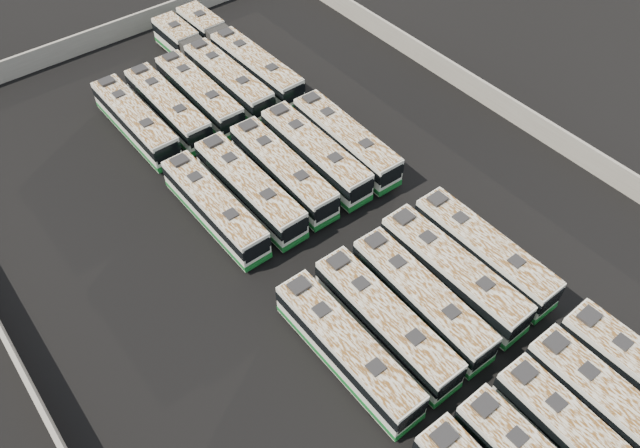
{
  "coord_description": "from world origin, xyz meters",
  "views": [
    {
      "loc": [
        -19.57,
        -23.29,
        36.19
      ],
      "look_at": [
        -0.29,
        1.16,
        1.6
      ],
      "focal_mm": 35.0,
      "sensor_mm": 36.0,
      "label": 1
    }
  ],
  "objects": [
    {
      "name": "bus_midback_left",
      "position": [
        -2.4,
        7.43,
        1.72
      ],
      "size": [
        2.65,
        11.98,
        3.37
      ],
      "rotation": [
        0.0,
        0.0,
        0.01
      ],
      "color": "white",
      "rests_on": "ground"
    },
    {
      "name": "bus_midback_far_right",
      "position": [
        7.28,
        7.24,
        1.7
      ],
      "size": [
        2.76,
        11.85,
        3.33
      ],
      "rotation": [
        0.0,
        0.0,
        -0.02
      ],
      "color": "white",
      "rests_on": "ground"
    },
    {
      "name": "bus_midfront_far_left",
      "position": [
        -5.63,
        -8.34,
        1.71
      ],
      "size": [
        2.53,
        11.88,
        3.35
      ],
      "rotation": [
        0.0,
        0.0,
        0.0
      ],
      "color": "white",
      "rests_on": "ground"
    },
    {
      "name": "bus_midback_right",
      "position": [
        4.16,
        7.47,
        1.72
      ],
      "size": [
        2.6,
        11.98,
        3.37
      ],
      "rotation": [
        0.0,
        0.0,
        -0.01
      ],
      "color": "white",
      "rests_on": "ground"
    },
    {
      "name": "bus_back_far_left",
      "position": [
        -5.52,
        20.64,
        1.68
      ],
      "size": [
        2.56,
        11.71,
        3.29
      ],
      "rotation": [
        0.0,
        0.0,
        0.01
      ],
      "color": "white",
      "rests_on": "ground"
    },
    {
      "name": "bus_midfront_right",
      "position": [
        4.04,
        -8.22,
        1.73
      ],
      "size": [
        2.74,
        12.03,
        3.38
      ],
      "rotation": [
        0.0,
        0.0,
        0.02
      ],
      "color": "white",
      "rests_on": "ground"
    },
    {
      "name": "bus_back_far_right",
      "position": [
        7.27,
        23.92,
        1.72
      ],
      "size": [
        2.93,
        18.61,
        3.37
      ],
      "rotation": [
        0.0,
        0.0,
        0.02
      ],
      "color": "white",
      "rests_on": "ground"
    },
    {
      "name": "bus_back_right",
      "position": [
        4.13,
        23.86,
        1.69
      ],
      "size": [
        2.66,
        18.26,
        3.31
      ],
      "rotation": [
        0.0,
        0.0,
        0.01
      ],
      "color": "white",
      "rests_on": "ground"
    },
    {
      "name": "perimeter_wall",
      "position": [
        0.0,
        0.0,
        1.1
      ],
      "size": [
        45.2,
        73.2,
        2.2
      ],
      "color": "slate",
      "rests_on": "ground"
    },
    {
      "name": "bus_midback_far_left",
      "position": [
        -5.63,
        7.41,
        1.66
      ],
      "size": [
        2.54,
        11.57,
        3.25
      ],
      "rotation": [
        0.0,
        0.0,
        0.01
      ],
      "color": "white",
      "rests_on": "ground"
    },
    {
      "name": "bus_midback_center",
      "position": [
        0.87,
        7.48,
        1.7
      ],
      "size": [
        2.69,
        11.85,
        3.33
      ],
      "rotation": [
        0.0,
        0.0,
        -0.02
      ],
      "color": "white",
      "rests_on": "ground"
    },
    {
      "name": "bus_back_center",
      "position": [
        0.9,
        20.56,
        1.69
      ],
      "size": [
        2.54,
        11.73,
        3.3
      ],
      "rotation": [
        0.0,
        0.0,
        -0.01
      ],
      "color": "white",
      "rests_on": "ground"
    },
    {
      "name": "ground",
      "position": [
        0.0,
        0.0,
        0.0
      ],
      "size": [
        140.0,
        140.0,
        0.0
      ],
      "primitive_type": "plane",
      "color": "black",
      "rests_on": "ground"
    },
    {
      "name": "bus_midfront_center",
      "position": [
        0.83,
        -8.41,
        1.68
      ],
      "size": [
        2.71,
        11.72,
        3.29
      ],
      "rotation": [
        0.0,
        0.0,
        -0.02
      ],
      "color": "white",
      "rests_on": "ground"
    },
    {
      "name": "bus_midfront_far_right",
      "position": [
        7.23,
        -8.28,
        1.69
      ],
      "size": [
        2.53,
        11.76,
        3.31
      ],
      "rotation": [
        0.0,
        0.0,
        0.0
      ],
      "color": "white",
      "rests_on": "ground"
    },
    {
      "name": "bus_back_left",
      "position": [
        -2.32,
        20.63,
        1.66
      ],
      "size": [
        2.44,
        11.53,
        3.25
      ],
      "rotation": [
        0.0,
        0.0,
        -0.0
      ],
      "color": "white",
      "rests_on": "ground"
    },
    {
      "name": "bus_midfront_left",
      "position": [
        -2.32,
        -8.32,
        1.71
      ],
      "size": [
        2.59,
        11.86,
        3.34
      ],
      "rotation": [
        0.0,
        0.0,
        -0.01
      ],
      "color": "white",
      "rests_on": "ground"
    },
    {
      "name": "bus_front_right",
      "position": [
        4.05,
        -21.54,
        1.74
      ],
      "size": [
        2.56,
        12.06,
        3.4
      ],
      "rotation": [
        0.0,
        0.0,
        -0.0
      ],
      "color": "white",
      "rests_on": "ground"
    },
    {
      "name": "bus_front_center",
      "position": [
        0.93,
        -21.52,
        1.69
      ],
      "size": [
        2.65,
        11.77,
        3.31
      ],
      "rotation": [
        0.0,
        0.0,
        -0.01
      ],
      "color": "white",
      "rests_on": "ground"
    }
  ]
}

